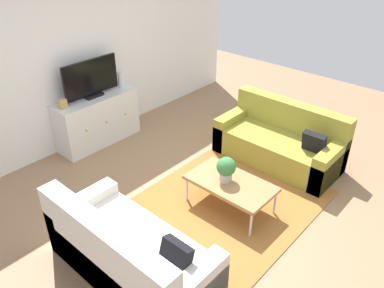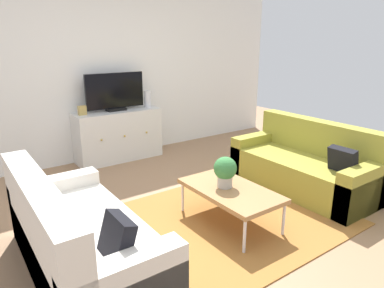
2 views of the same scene
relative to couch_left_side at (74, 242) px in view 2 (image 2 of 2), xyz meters
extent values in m
plane|color=#997251|center=(1.43, 0.10, -0.28)|extent=(10.00, 10.00, 0.00)
cube|color=white|center=(1.43, 2.65, 1.07)|extent=(6.40, 0.12, 2.70)
cube|color=#9E662D|center=(1.43, -0.05, -0.27)|extent=(2.50, 1.90, 0.01)
cube|color=silver|center=(0.08, 0.00, -0.07)|extent=(0.80, 1.73, 0.41)
cube|color=silver|center=(-0.22, 0.00, 0.14)|extent=(0.20, 1.73, 0.83)
cube|color=silver|center=(0.08, 0.78, -0.01)|extent=(0.80, 0.18, 0.53)
cube|color=black|center=(0.13, -0.53, 0.25)|extent=(0.18, 0.30, 0.32)
cube|color=olive|center=(2.78, 0.00, -0.07)|extent=(0.80, 1.73, 0.41)
cube|color=olive|center=(3.09, 0.00, 0.14)|extent=(0.20, 1.73, 0.83)
cube|color=olive|center=(2.78, 0.78, -0.01)|extent=(0.80, 0.18, 0.53)
cube|color=olive|center=(2.78, -0.77, -0.01)|extent=(0.80, 0.18, 0.53)
cube|color=black|center=(2.73, -0.53, 0.25)|extent=(0.16, 0.30, 0.31)
cube|color=#A37547|center=(1.51, -0.11, 0.08)|extent=(0.58, 1.03, 0.04)
cylinder|color=silver|center=(1.26, -0.58, -0.11)|extent=(0.03, 0.03, 0.33)
cylinder|color=silver|center=(1.76, -0.58, -0.11)|extent=(0.03, 0.03, 0.33)
cylinder|color=silver|center=(1.26, 0.36, -0.11)|extent=(0.03, 0.03, 0.33)
cylinder|color=silver|center=(1.76, 0.36, -0.11)|extent=(0.03, 0.03, 0.33)
cylinder|color=#B7B2A8|center=(1.49, -0.04, 0.16)|extent=(0.15, 0.15, 0.11)
sphere|color=#387A3D|center=(1.49, -0.04, 0.30)|extent=(0.23, 0.23, 0.23)
cube|color=silver|center=(1.44, 2.37, 0.10)|extent=(1.29, 0.44, 0.76)
sphere|color=#B79338|center=(1.08, 2.14, 0.14)|extent=(0.03, 0.03, 0.03)
sphere|color=#B79338|center=(1.44, 2.14, 0.14)|extent=(0.03, 0.03, 0.03)
sphere|color=#B79338|center=(1.80, 2.14, 0.14)|extent=(0.03, 0.03, 0.03)
cube|color=black|center=(1.44, 2.39, 0.51)|extent=(0.28, 0.16, 0.04)
cube|color=black|center=(1.44, 2.39, 0.78)|extent=(0.89, 0.04, 0.52)
cylinder|color=silver|center=(1.96, 2.37, 0.61)|extent=(0.11, 0.11, 0.25)
cube|color=tan|center=(0.91, 2.37, 0.55)|extent=(0.11, 0.07, 0.13)
camera|label=1|loc=(-1.53, -2.21, 2.81)|focal=36.12mm
camera|label=2|loc=(-0.63, -2.46, 1.51)|focal=32.58mm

